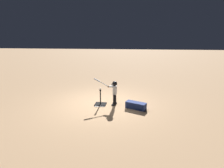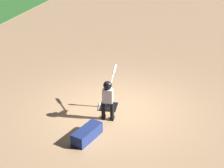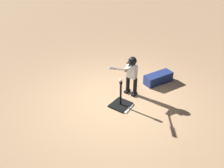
{
  "view_description": "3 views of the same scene",
  "coord_description": "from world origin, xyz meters",
  "px_view_note": "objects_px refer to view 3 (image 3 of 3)",
  "views": [
    {
      "loc": [
        -1.57,
        7.33,
        2.81
      ],
      "look_at": [
        -0.45,
        -0.14,
        0.88
      ],
      "focal_mm": 28.0,
      "sensor_mm": 36.0,
      "label": 1
    },
    {
      "loc": [
        -7.42,
        -1.16,
        4.22
      ],
      "look_at": [
        -0.44,
        0.02,
        0.93
      ],
      "focal_mm": 50.0,
      "sensor_mm": 36.0,
      "label": 2
    },
    {
      "loc": [
        4.44,
        3.16,
        3.86
      ],
      "look_at": [
        0.05,
        -0.06,
        0.56
      ],
      "focal_mm": 42.0,
      "sensor_mm": 36.0,
      "label": 3
    }
  ],
  "objects_px": {
    "baseball": "(121,80)",
    "equipment_bag": "(158,78)",
    "batting_tee": "(120,103)",
    "batter_child": "(131,72)"
  },
  "relations": [
    {
      "from": "batting_tee",
      "to": "baseball",
      "type": "xyz_separation_m",
      "value": [
        0.0,
        -0.0,
        0.65
      ]
    },
    {
      "from": "batter_child",
      "to": "equipment_bag",
      "type": "bearing_deg",
      "value": 162.14
    },
    {
      "from": "baseball",
      "to": "equipment_bag",
      "type": "height_order",
      "value": "baseball"
    },
    {
      "from": "batter_child",
      "to": "baseball",
      "type": "height_order",
      "value": "batter_child"
    },
    {
      "from": "batting_tee",
      "to": "batter_child",
      "type": "bearing_deg",
      "value": -171.5
    },
    {
      "from": "batter_child",
      "to": "baseball",
      "type": "distance_m",
      "value": 0.59
    },
    {
      "from": "batting_tee",
      "to": "equipment_bag",
      "type": "xyz_separation_m",
      "value": [
        -1.56,
        0.23,
        0.06
      ]
    },
    {
      "from": "baseball",
      "to": "batting_tee",
      "type": "bearing_deg",
      "value": 104.04
    },
    {
      "from": "batting_tee",
      "to": "batter_child",
      "type": "relative_size",
      "value": 0.59
    },
    {
      "from": "baseball",
      "to": "equipment_bag",
      "type": "relative_size",
      "value": 0.09
    }
  ]
}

